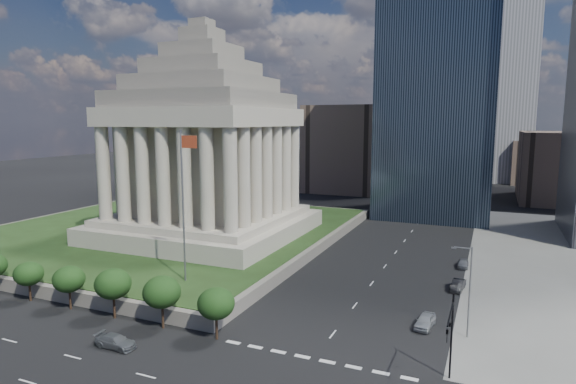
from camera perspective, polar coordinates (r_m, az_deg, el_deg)
The scene contains 15 objects.
ground at distance 130.41m, azimuth 16.25°, elevation -2.11°, with size 500.00×500.00×0.00m, color black.
plaza_terrace at distance 100.50m, azimuth -14.23°, elevation -4.58°, with size 66.00×70.00×1.80m, color #69655A.
plaza_lawn at distance 100.30m, azimuth -14.24°, elevation -4.05°, with size 64.00×68.00×0.10m, color #1F3315.
war_memorial at distance 90.04m, azimuth -9.86°, elevation 7.24°, with size 34.00×34.00×39.00m, color #A69B8B, non-canonical shape.
flagpole at distance 64.11m, azimuth -12.24°, elevation -0.68°, with size 2.52×0.24×20.00m.
tree_row at distance 68.40m, azimuth -26.50°, elevation -9.52°, with size 53.00×4.00×6.00m, color black, non-canonical shape.
midrise_glass at distance 123.37m, azimuth 17.47°, elevation 11.26°, with size 26.00×26.00×60.00m, color black.
building_filler_ne at distance 158.91m, azimuth 29.31°, elevation 2.62°, with size 20.00×30.00×20.00m, color brown.
building_filler_nw at distance 164.05m, azimuth 7.30°, elevation 5.17°, with size 24.00×30.00×28.00m, color brown.
traffic_signal_ne at distance 44.91m, azimuth 18.69°, elevation -15.36°, with size 0.30×5.74×8.00m.
street_lamp_north at distance 55.29m, azimuth 20.57°, elevation -10.44°, with size 2.13×0.22×10.00m.
suv_grey at distance 54.52m, azimuth -19.75°, elevation -16.32°, with size 4.59×1.86×1.33m, color #5A5E62.
parked_sedan_near at distance 58.09m, azimuth 15.95°, elevation -14.47°, with size 1.78×4.41×1.50m, color #9DA1A5.
parked_sedan_mid at distance 71.22m, azimuth 19.49°, elevation -10.36°, with size 1.49×4.27×1.41m, color black.
parked_sedan_far at distance 81.95m, azimuth 20.03°, elevation -7.94°, with size 3.98×1.60×1.36m, color slate.
Camera 1 is at (15.08, -27.47, 23.00)m, focal length 30.00 mm.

